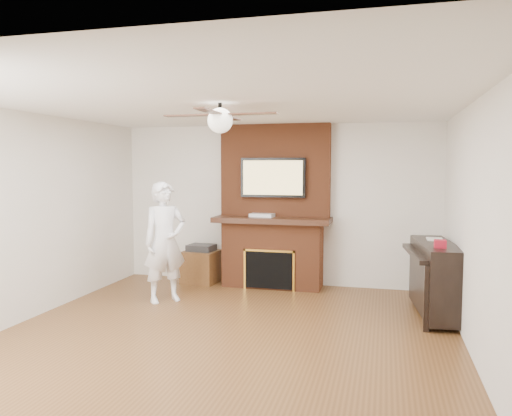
% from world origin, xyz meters
% --- Properties ---
extents(room_shell, '(5.36, 5.86, 2.86)m').
position_xyz_m(room_shell, '(0.00, 0.00, 1.25)').
color(room_shell, '#583519').
rests_on(room_shell, ground).
extents(fireplace, '(1.78, 0.64, 2.50)m').
position_xyz_m(fireplace, '(0.00, 2.55, 1.00)').
color(fireplace, brown).
rests_on(fireplace, ground).
extents(tv, '(1.00, 0.08, 0.60)m').
position_xyz_m(tv, '(0.00, 2.50, 1.68)').
color(tv, black).
rests_on(tv, fireplace).
extents(ceiling_fan, '(1.21, 1.21, 0.31)m').
position_xyz_m(ceiling_fan, '(-0.00, 0.00, 2.33)').
color(ceiling_fan, black).
rests_on(ceiling_fan, room_shell).
extents(person, '(0.71, 0.71, 1.64)m').
position_xyz_m(person, '(-1.24, 1.29, 0.82)').
color(person, white).
rests_on(person, ground).
extents(side_table, '(0.58, 0.58, 0.61)m').
position_xyz_m(side_table, '(-1.16, 2.48, 0.28)').
color(side_table, brown).
rests_on(side_table, ground).
extents(piano, '(0.66, 1.44, 1.00)m').
position_xyz_m(piano, '(2.28, 1.50, 0.49)').
color(piano, black).
rests_on(piano, ground).
extents(cable_box, '(0.38, 0.24, 0.05)m').
position_xyz_m(cable_box, '(-0.16, 2.45, 1.11)').
color(cable_box, silver).
rests_on(cable_box, fireplace).
extents(candle_orange, '(0.07, 0.07, 0.14)m').
position_xyz_m(candle_orange, '(-0.11, 2.30, 0.07)').
color(candle_orange, '#C05316').
rests_on(candle_orange, ground).
extents(candle_green, '(0.07, 0.07, 0.09)m').
position_xyz_m(candle_green, '(0.03, 2.37, 0.05)').
color(candle_green, '#3A8234').
rests_on(candle_green, ground).
extents(candle_cream, '(0.08, 0.08, 0.12)m').
position_xyz_m(candle_cream, '(0.03, 2.35, 0.06)').
color(candle_cream, beige).
rests_on(candle_cream, ground).
extents(candle_blue, '(0.06, 0.06, 0.09)m').
position_xyz_m(candle_blue, '(0.21, 2.37, 0.04)').
color(candle_blue, '#3658A4').
rests_on(candle_blue, ground).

